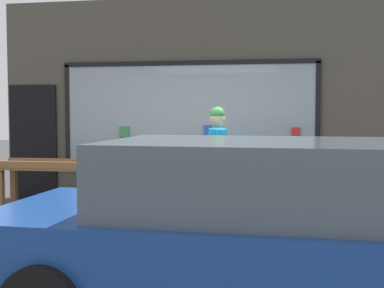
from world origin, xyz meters
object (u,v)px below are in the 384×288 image
Objects in this scene: display_table_left at (82,171)px; person_browsing at (217,158)px; parked_car at (264,225)px; display_table_right at (292,172)px; small_dog at (238,211)px.

person_browsing is at bearing -12.89° from display_table_left.
parked_car reaches higher than display_table_left.
parked_car is (0.81, -3.08, -0.25)m from person_browsing.
person_browsing reaches higher than display_table_left.
small_dog is at bearing -133.98° from display_table_right.
display_table_left is 1.59× the size of person_browsing.
display_table_left is 0.61× the size of parked_car.
display_table_right is at bearing -68.07° from small_dog.
display_table_left is 1.00× the size of display_table_right.
person_browsing is 3.20m from parked_car.
display_table_right is 0.61× the size of parked_car.
display_table_right is (3.21, -0.00, 0.06)m from display_table_left.
display_table_right is 1.15m from person_browsing.
display_table_left is 2.65m from small_dog.
display_table_right is 4.87× the size of small_dog.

